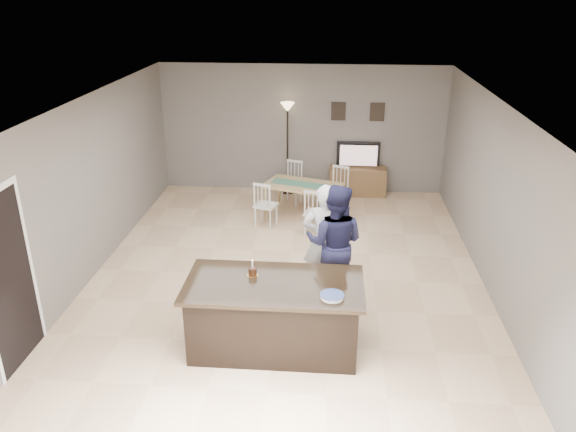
# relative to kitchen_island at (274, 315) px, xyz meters

# --- Properties ---
(floor) EXTENTS (8.00, 8.00, 0.00)m
(floor) POSITION_rel_kitchen_island_xyz_m (0.00, 1.80, -0.45)
(floor) COLOR #D1AF86
(floor) RESTS_ON ground
(room_shell) EXTENTS (8.00, 8.00, 8.00)m
(room_shell) POSITION_rel_kitchen_island_xyz_m (0.00, 1.80, 1.22)
(room_shell) COLOR slate
(room_shell) RESTS_ON floor
(kitchen_island) EXTENTS (2.15, 1.10, 0.90)m
(kitchen_island) POSITION_rel_kitchen_island_xyz_m (0.00, 0.00, 0.00)
(kitchen_island) COLOR black
(kitchen_island) RESTS_ON floor
(tv_console) EXTENTS (1.20, 0.40, 0.60)m
(tv_console) POSITION_rel_kitchen_island_xyz_m (1.20, 5.57, -0.15)
(tv_console) COLOR brown
(tv_console) RESTS_ON floor
(television) EXTENTS (0.91, 0.12, 0.53)m
(television) POSITION_rel_kitchen_island_xyz_m (1.20, 5.64, 0.41)
(television) COLOR black
(television) RESTS_ON tv_console
(tv_screen_glow) EXTENTS (0.78, 0.00, 0.78)m
(tv_screen_glow) POSITION_rel_kitchen_island_xyz_m (1.20, 5.56, 0.42)
(tv_screen_glow) COLOR orange
(tv_screen_glow) RESTS_ON tv_console
(picture_frames) EXTENTS (1.10, 0.02, 0.38)m
(picture_frames) POSITION_rel_kitchen_island_xyz_m (1.15, 5.78, 1.30)
(picture_frames) COLOR black
(picture_frames) RESTS_ON room_shell
(doorway) EXTENTS (0.00, 2.10, 2.65)m
(doorway) POSITION_rel_kitchen_island_xyz_m (-2.99, -0.50, 0.80)
(doorway) COLOR black
(doorway) RESTS_ON floor
(woman) EXTENTS (0.63, 0.43, 1.69)m
(woman) POSITION_rel_kitchen_island_xyz_m (0.57, 1.35, 0.39)
(woman) COLOR #B6B6BA
(woman) RESTS_ON floor
(man) EXTENTS (0.95, 0.80, 1.73)m
(man) POSITION_rel_kitchen_island_xyz_m (0.72, 1.24, 0.41)
(man) COLOR #1A1B3A
(man) RESTS_ON floor
(birthday_cake) EXTENTS (0.14, 0.14, 0.22)m
(birthday_cake) POSITION_rel_kitchen_island_xyz_m (-0.28, 0.17, 0.50)
(birthday_cake) COLOR gold
(birthday_cake) RESTS_ON kitchen_island
(plate_stack) EXTENTS (0.28, 0.28, 0.04)m
(plate_stack) POSITION_rel_kitchen_island_xyz_m (0.70, -0.28, 0.47)
(plate_stack) COLOR white
(plate_stack) RESTS_ON kitchen_island
(dining_table) EXTENTS (1.80, 1.96, 0.88)m
(dining_table) POSITION_rel_kitchen_island_xyz_m (0.11, 4.20, 0.10)
(dining_table) COLOR tan
(dining_table) RESTS_ON floor
(floor_lamp) EXTENTS (0.29, 0.29, 1.95)m
(floor_lamp) POSITION_rel_kitchen_island_xyz_m (-0.30, 5.59, 1.06)
(floor_lamp) COLOR black
(floor_lamp) RESTS_ON floor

